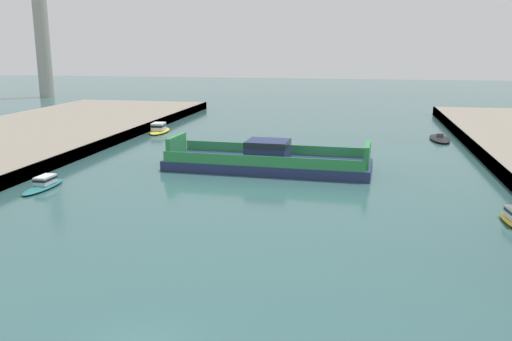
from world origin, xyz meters
TOP-DOWN VIEW (x-y plane):
  - chain_ferry at (-0.46, 35.85)m, footprint 22.09×8.01m
  - moored_boat_near_right at (-21.03, 57.67)m, footprint 2.98×7.02m
  - moored_boat_mid_right at (20.13, 58.73)m, footprint 2.82×7.39m
  - moored_boat_upstream_a at (-19.67, 24.37)m, footprint 1.75×6.10m
  - smokestack_distant_a at (-70.35, 107.22)m, footprint 3.82×3.82m

SIDE VIEW (x-z plane):
  - moored_boat_mid_right at x=20.13m, z-range -0.24..0.73m
  - moored_boat_upstream_a at x=-19.67m, z-range -0.14..0.99m
  - moored_boat_near_right at x=-21.03m, z-range -0.19..1.37m
  - chain_ferry at x=-0.46m, z-range -0.64..2.66m
  - smokestack_distant_a at x=-70.35m, z-range 1.03..35.50m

